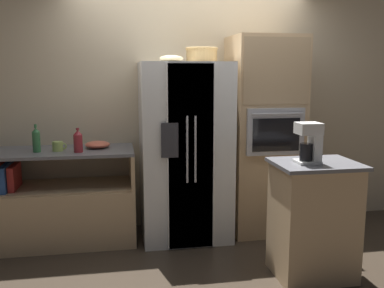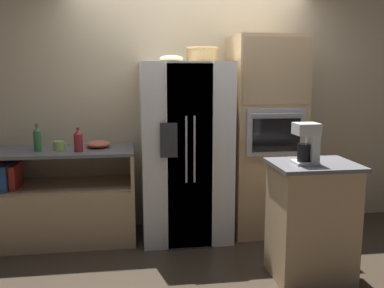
# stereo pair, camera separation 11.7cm
# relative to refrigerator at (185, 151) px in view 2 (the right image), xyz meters

# --- Properties ---
(ground_plane) EXTENTS (20.00, 20.00, 0.00)m
(ground_plane) POSITION_rel_refrigerator_xyz_m (0.12, -0.06, -0.89)
(ground_plane) COLOR #382D23
(wall_back) EXTENTS (12.00, 0.06, 2.80)m
(wall_back) POSITION_rel_refrigerator_xyz_m (0.12, 0.41, 0.51)
(wall_back) COLOR beige
(wall_back) RESTS_ON ground_plane
(counter_left) EXTENTS (1.40, 0.66, 0.93)m
(counter_left) POSITION_rel_refrigerator_xyz_m (-1.23, 0.05, -0.54)
(counter_left) COLOR tan
(counter_left) RESTS_ON ground_plane
(refrigerator) EXTENTS (0.88, 0.78, 1.77)m
(refrigerator) POSITION_rel_refrigerator_xyz_m (0.00, 0.00, 0.00)
(refrigerator) COLOR white
(refrigerator) RESTS_ON ground_plane
(wall_oven) EXTENTS (0.71, 0.72, 2.04)m
(wall_oven) POSITION_rel_refrigerator_xyz_m (0.85, 0.05, 0.14)
(wall_oven) COLOR tan
(wall_oven) RESTS_ON ground_plane
(island_counter) EXTENTS (0.67, 0.55, 0.96)m
(island_counter) POSITION_rel_refrigerator_xyz_m (0.90, -1.06, -0.40)
(island_counter) COLOR tan
(island_counter) RESTS_ON ground_plane
(wicker_basket) EXTENTS (0.32, 0.32, 0.15)m
(wicker_basket) POSITION_rel_refrigerator_xyz_m (0.18, 0.07, 0.96)
(wicker_basket) COLOR tan
(wicker_basket) RESTS_ON refrigerator
(fruit_bowl) EXTENTS (0.23, 0.23, 0.06)m
(fruit_bowl) POSITION_rel_refrigerator_xyz_m (-0.13, -0.03, 0.92)
(fruit_bowl) COLOR beige
(fruit_bowl) RESTS_ON refrigerator
(bottle_tall) EXTENTS (0.08, 0.08, 0.23)m
(bottle_tall) POSITION_rel_refrigerator_xyz_m (-1.03, -0.10, 0.15)
(bottle_tall) COLOR maroon
(bottle_tall) RESTS_ON counter_left
(bottle_short) EXTENTS (0.07, 0.07, 0.26)m
(bottle_short) POSITION_rel_refrigerator_xyz_m (-1.42, -0.02, 0.16)
(bottle_short) COLOR #33723F
(bottle_short) RESTS_ON counter_left
(mug) EXTENTS (0.13, 0.10, 0.09)m
(mug) POSITION_rel_refrigerator_xyz_m (-1.23, 0.00, 0.09)
(mug) COLOR #B2D166
(mug) RESTS_ON counter_left
(mixing_bowl) EXTENTS (0.25, 0.25, 0.07)m
(mixing_bowl) POSITION_rel_refrigerator_xyz_m (-0.86, 0.11, 0.08)
(mixing_bowl) COLOR #DB664C
(mixing_bowl) RESTS_ON counter_left
(coffee_maker) EXTENTS (0.18, 0.17, 0.32)m
(coffee_maker) POSITION_rel_refrigerator_xyz_m (0.83, -1.09, 0.25)
(coffee_maker) COLOR white
(coffee_maker) RESTS_ON island_counter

